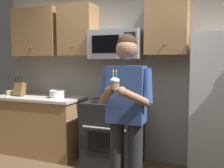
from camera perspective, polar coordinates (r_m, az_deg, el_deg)
The scene contains 10 objects.
wall_back at distance 3.82m, azimuth 4.55°, elevation 2.42°, with size 4.40×0.10×2.60m, color gray.
oven_range at distance 3.64m, azimuth 0.34°, elevation -11.11°, with size 0.76×0.70×0.93m.
microwave at distance 3.61m, azimuth 1.04°, elevation 8.93°, with size 0.74×0.41×0.40m.
cabinet_row_upper at distance 3.92m, azimuth -6.78°, elevation 11.99°, with size 2.78×0.36×0.76m.
counter_left at distance 4.28m, azimuth -16.22°, elevation -8.82°, with size 1.44×0.66×0.92m.
knife_block at distance 4.36m, azimuth -20.28°, elevation -1.06°, with size 0.16×0.15×0.32m.
bowl_large_white at distance 3.97m, azimuth -12.27°, elevation -2.19°, with size 0.25×0.25×0.12m.
bowl_small_colored at distance 4.56m, azimuth -22.11°, elevation -1.84°, with size 0.15×0.15×0.07m.
person at distance 2.58m, azimuth 3.22°, elevation -5.80°, with size 0.60×0.48×1.76m.
cupcake at distance 2.23m, azimuth 0.63°, elevation 0.20°, with size 0.09×0.09×0.17m.
Camera 1 is at (1.10, -1.90, 1.49)m, focal length 40.13 mm.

